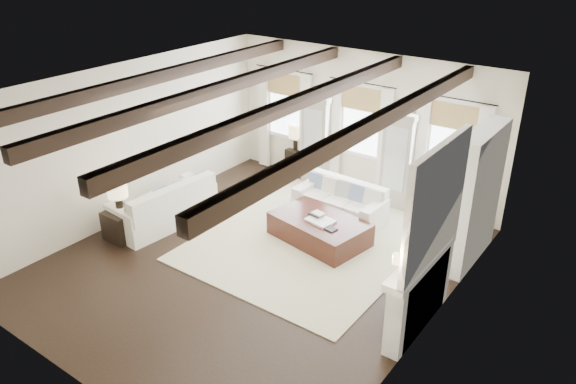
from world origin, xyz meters
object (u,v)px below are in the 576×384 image
Objects in this scene: sofa_left at (166,207)px; side_table_front at (122,225)px; sofa_back at (341,204)px; ottoman at (319,229)px; side_table_back at (296,160)px.

sofa_left is 0.94m from side_table_front.
side_table_front is (-3.02, -3.18, -0.04)m from sofa_back.
sofa_left is (-2.76, -2.28, 0.05)m from sofa_back.
sofa_back is 3.58m from sofa_left.
sofa_back is 3.30× the size of side_table_front.
sofa_left is 3.17m from ottoman.
sofa_back reaches higher than ottoman.
side_table_back is at bearing 79.76° from side_table_front.
side_table_front reaches higher than ottoman.
side_table_front is 0.97× the size of side_table_back.
sofa_left is 1.23× the size of ottoman.
ottoman is at bearing 34.62° from side_table_front.
ottoman is at bearing 23.79° from sofa_left.
sofa_back is at bearing 39.58° from sofa_left.
sofa_left is 3.83× the size of side_table_front.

